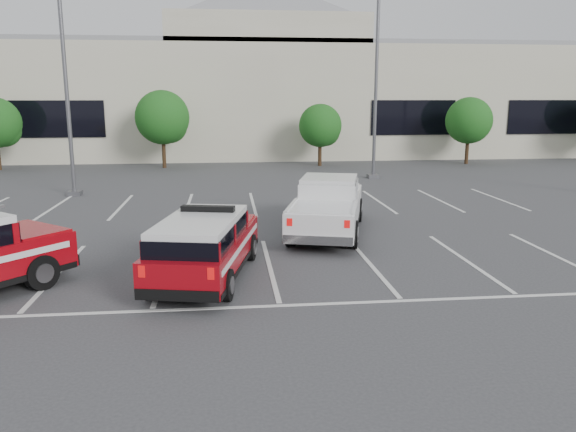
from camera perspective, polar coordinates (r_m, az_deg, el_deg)
name	(u,v)px	position (r m, az deg, el deg)	size (l,w,h in m)	color
ground	(270,267)	(14.88, -1.88, -5.19)	(120.00, 120.00, 0.00)	#37373A
stall_markings	(259,228)	(19.21, -2.92, -1.23)	(23.00, 15.00, 0.01)	silver
convention_building	(241,93)	(46.06, -4.83, 12.33)	(60.00, 16.99, 13.20)	beige
tree_mid_left	(164,119)	(36.45, -12.49, 9.57)	(3.37, 3.37, 4.85)	#3F2B19
tree_mid_right	(321,127)	(36.79, 3.42, 9.01)	(2.77, 2.77, 3.99)	#3F2B19
tree_right	(470,122)	(39.70, 17.99, 9.06)	(3.07, 3.07, 4.42)	#3F2B19
light_pole_left	(66,79)	(27.09, -21.66, 12.84)	(0.90, 0.60, 10.24)	#59595E
light_pole_mid	(376,82)	(31.25, 8.94, 13.29)	(0.90, 0.60, 10.24)	#59595E
fire_chief_suv	(205,250)	(13.92, -8.43, -3.47)	(2.80, 5.23, 1.75)	maroon
white_pickup	(328,211)	(18.54, 4.05, 0.50)	(3.49, 6.15, 1.79)	silver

